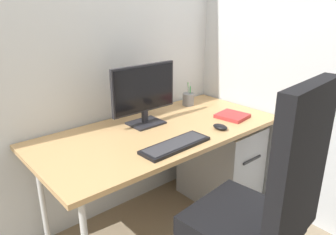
% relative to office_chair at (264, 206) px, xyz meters
% --- Properties ---
extents(ground_plane, '(8.00, 8.00, 0.00)m').
position_rel_office_chair_xyz_m(ground_plane, '(0.04, 0.78, -0.59)').
color(ground_plane, gray).
extents(wall_back, '(3.30, 0.04, 2.80)m').
position_rel_office_chair_xyz_m(wall_back, '(0.04, 1.19, 0.81)').
color(wall_back, silver).
rests_on(wall_back, ground_plane).
extents(wall_side_right, '(0.04, 2.48, 2.80)m').
position_rel_office_chair_xyz_m(wall_side_right, '(0.85, 0.53, 0.81)').
color(wall_side_right, silver).
rests_on(wall_side_right, ground_plane).
extents(desk, '(1.57, 0.75, 0.71)m').
position_rel_office_chair_xyz_m(desk, '(0.04, 0.78, 0.08)').
color(desk, tan).
rests_on(desk, ground_plane).
extents(office_chair, '(0.63, 0.64, 1.19)m').
position_rel_office_chair_xyz_m(office_chair, '(0.00, 0.00, 0.00)').
color(office_chair, black).
rests_on(office_chair, ground_plane).
extents(filing_cabinet, '(0.38, 0.57, 0.62)m').
position_rel_office_chair_xyz_m(filing_cabinet, '(0.59, 0.75, -0.28)').
color(filing_cabinet, '#9EA0A5').
rests_on(filing_cabinet, ground_plane).
extents(monitor, '(0.47, 0.17, 0.39)m').
position_rel_office_chair_xyz_m(monitor, '(0.03, 0.93, 0.34)').
color(monitor, black).
rests_on(monitor, desk).
extents(keyboard, '(0.43, 0.16, 0.02)m').
position_rel_office_chair_xyz_m(keyboard, '(-0.06, 0.54, 0.14)').
color(keyboard, black).
rests_on(keyboard, desk).
extents(mouse, '(0.07, 0.10, 0.03)m').
position_rel_office_chair_xyz_m(mouse, '(0.32, 0.54, 0.14)').
color(mouse, black).
rests_on(mouse, desk).
extents(pen_holder, '(0.09, 0.09, 0.18)m').
position_rel_office_chair_xyz_m(pen_holder, '(0.52, 1.03, 0.17)').
color(pen_holder, slate).
rests_on(pen_holder, desk).
extents(notebook, '(0.20, 0.22, 0.02)m').
position_rel_office_chair_xyz_m(notebook, '(0.55, 0.63, 0.14)').
color(notebook, '#B23333').
rests_on(notebook, desk).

